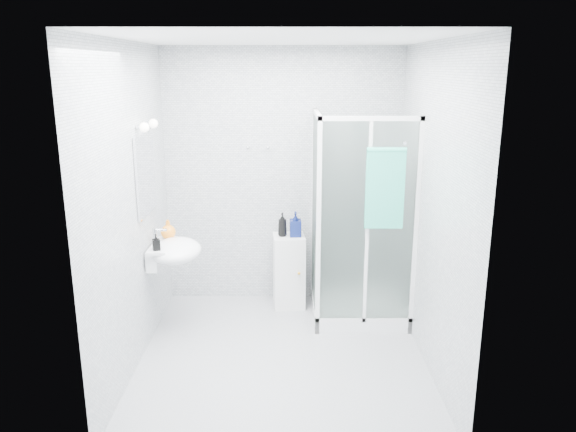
{
  "coord_description": "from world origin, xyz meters",
  "views": [
    {
      "loc": [
        0.04,
        -4.34,
        2.4
      ],
      "look_at": [
        0.05,
        0.35,
        1.15
      ],
      "focal_mm": 35.0,
      "sensor_mm": 36.0,
      "label": 1
    }
  ],
  "objects_px": {
    "wall_basin": "(173,251)",
    "hand_towel": "(385,187)",
    "shampoo_bottle_b": "(295,224)",
    "soap_dispenser_orange": "(168,229)",
    "soap_dispenser_black": "(156,242)",
    "shampoo_bottle_a": "(282,225)",
    "shower_enclosure": "(352,275)",
    "storage_cabinet": "(289,271)"
  },
  "relations": [
    {
      "from": "hand_towel",
      "to": "soap_dispenser_black",
      "type": "height_order",
      "value": "hand_towel"
    },
    {
      "from": "storage_cabinet",
      "to": "soap_dispenser_black",
      "type": "height_order",
      "value": "soap_dispenser_black"
    },
    {
      "from": "shower_enclosure",
      "to": "storage_cabinet",
      "type": "xyz_separation_m",
      "value": [
        -0.61,
        0.29,
        -0.07
      ]
    },
    {
      "from": "shampoo_bottle_b",
      "to": "soap_dispenser_black",
      "type": "relative_size",
      "value": 1.77
    },
    {
      "from": "soap_dispenser_black",
      "to": "shower_enclosure",
      "type": "bearing_deg",
      "value": 15.3
    },
    {
      "from": "shower_enclosure",
      "to": "shampoo_bottle_b",
      "type": "relative_size",
      "value": 7.97
    },
    {
      "from": "storage_cabinet",
      "to": "shampoo_bottle_b",
      "type": "bearing_deg",
      "value": -12.78
    },
    {
      "from": "shampoo_bottle_a",
      "to": "shampoo_bottle_b",
      "type": "bearing_deg",
      "value": -1.76
    },
    {
      "from": "shower_enclosure",
      "to": "hand_towel",
      "type": "bearing_deg",
      "value": -61.97
    },
    {
      "from": "storage_cabinet",
      "to": "soap_dispenser_orange",
      "type": "relative_size",
      "value": 4.29
    },
    {
      "from": "shampoo_bottle_a",
      "to": "soap_dispenser_orange",
      "type": "bearing_deg",
      "value": -158.0
    },
    {
      "from": "storage_cabinet",
      "to": "soap_dispenser_orange",
      "type": "xyz_separation_m",
      "value": [
        -1.12,
        -0.43,
        0.57
      ]
    },
    {
      "from": "shower_enclosure",
      "to": "soap_dispenser_orange",
      "type": "xyz_separation_m",
      "value": [
        -1.73,
        -0.14,
        0.5
      ]
    },
    {
      "from": "hand_towel",
      "to": "shampoo_bottle_a",
      "type": "height_order",
      "value": "hand_towel"
    },
    {
      "from": "wall_basin",
      "to": "hand_towel",
      "type": "height_order",
      "value": "hand_towel"
    },
    {
      "from": "storage_cabinet",
      "to": "wall_basin",
      "type": "bearing_deg",
      "value": -154.87
    },
    {
      "from": "shampoo_bottle_a",
      "to": "soap_dispenser_black",
      "type": "bearing_deg",
      "value": -144.74
    },
    {
      "from": "soap_dispenser_black",
      "to": "shampoo_bottle_a",
      "type": "bearing_deg",
      "value": 35.26
    },
    {
      "from": "shower_enclosure",
      "to": "hand_towel",
      "type": "distance_m",
      "value": 1.06
    },
    {
      "from": "wall_basin",
      "to": "shampoo_bottle_a",
      "type": "distance_m",
      "value": 1.15
    },
    {
      "from": "soap_dispenser_orange",
      "to": "shampoo_bottle_b",
      "type": "bearing_deg",
      "value": 19.6
    },
    {
      "from": "shampoo_bottle_b",
      "to": "soap_dispenser_black",
      "type": "distance_m",
      "value": 1.44
    },
    {
      "from": "shampoo_bottle_a",
      "to": "hand_towel",
      "type": "bearing_deg",
      "value": -37.76
    },
    {
      "from": "shower_enclosure",
      "to": "shampoo_bottle_b",
      "type": "xyz_separation_m",
      "value": [
        -0.54,
        0.28,
        0.43
      ]
    },
    {
      "from": "shampoo_bottle_a",
      "to": "soap_dispenser_orange",
      "type": "xyz_separation_m",
      "value": [
        -1.05,
        -0.43,
        0.08
      ]
    },
    {
      "from": "hand_towel",
      "to": "wall_basin",
      "type": "bearing_deg",
      "value": 177.4
    },
    {
      "from": "wall_basin",
      "to": "soap_dispenser_black",
      "type": "xyz_separation_m",
      "value": [
        -0.11,
        -0.17,
        0.14
      ]
    },
    {
      "from": "soap_dispenser_orange",
      "to": "soap_dispenser_black",
      "type": "distance_m",
      "value": 0.34
    },
    {
      "from": "wall_basin",
      "to": "soap_dispenser_orange",
      "type": "relative_size",
      "value": 3.19
    },
    {
      "from": "shampoo_bottle_b",
      "to": "soap_dispenser_orange",
      "type": "distance_m",
      "value": 1.26
    },
    {
      "from": "shower_enclosure",
      "to": "wall_basin",
      "type": "bearing_deg",
      "value": -169.19
    },
    {
      "from": "wall_basin",
      "to": "hand_towel",
      "type": "bearing_deg",
      "value": -2.6
    },
    {
      "from": "storage_cabinet",
      "to": "shampoo_bottle_b",
      "type": "height_order",
      "value": "shampoo_bottle_b"
    },
    {
      "from": "wall_basin",
      "to": "shampoo_bottle_b",
      "type": "height_order",
      "value": "wall_basin"
    },
    {
      "from": "soap_dispenser_black",
      "to": "storage_cabinet",
      "type": "bearing_deg",
      "value": 33.87
    },
    {
      "from": "shower_enclosure",
      "to": "soap_dispenser_black",
      "type": "distance_m",
      "value": 1.89
    },
    {
      "from": "wall_basin",
      "to": "shower_enclosure",
      "type": "bearing_deg",
      "value": 10.81
    },
    {
      "from": "wall_basin",
      "to": "shampoo_bottle_a",
      "type": "xyz_separation_m",
      "value": [
        0.98,
        0.6,
        0.08
      ]
    },
    {
      "from": "hand_towel",
      "to": "soap_dispenser_black",
      "type": "bearing_deg",
      "value": -177.67
    },
    {
      "from": "storage_cabinet",
      "to": "shower_enclosure",
      "type": "bearing_deg",
      "value": -30.58
    },
    {
      "from": "shampoo_bottle_b",
      "to": "soap_dispenser_orange",
      "type": "xyz_separation_m",
      "value": [
        -1.18,
        -0.42,
        0.07
      ]
    },
    {
      "from": "wall_basin",
      "to": "soap_dispenser_black",
      "type": "distance_m",
      "value": 0.24
    }
  ]
}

